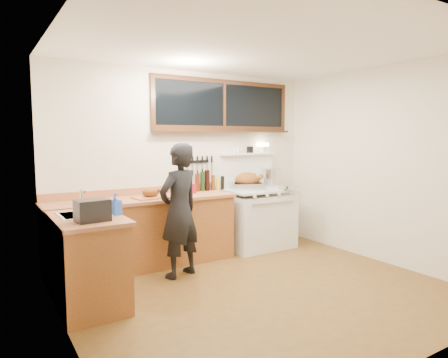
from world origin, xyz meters
TOP-DOWN VIEW (x-y plane):
  - ground_plane at (0.00, 0.00)m, footprint 4.00×3.50m
  - room_shell at (0.00, 0.00)m, footprint 4.10×3.60m
  - counter_back at (-0.80, 1.45)m, footprint 2.44×0.64m
  - counter_left at (-1.70, 0.62)m, footprint 0.64×1.09m
  - sink_unit at (-1.68, 0.70)m, footprint 0.50×0.45m
  - vintage_stove at (1.00, 1.41)m, footprint 1.02×0.74m
  - back_window at (0.60, 1.72)m, footprint 2.32×0.13m
  - left_doorway at (-1.99, -0.55)m, footprint 0.02×1.04m
  - knife_strip at (0.12, 1.73)m, footprint 0.52×0.03m
  - man at (-0.56, 0.88)m, footprint 0.68×0.56m
  - soap_bottle at (-1.43, 0.53)m, footprint 0.13×0.13m
  - toaster at (-1.70, 0.34)m, footprint 0.31×0.23m
  - cutting_board at (-0.72, 1.38)m, footprint 0.45×0.36m
  - roast_turkey at (0.81, 1.42)m, footprint 0.56×0.50m
  - stockpot at (1.39, 1.59)m, footprint 0.34×0.34m
  - saucepan at (1.03, 1.70)m, footprint 0.15×0.27m
  - pot_lid at (1.32, 1.11)m, footprint 0.27×0.27m
  - coffee_tin at (-0.07, 1.48)m, footprint 0.10×0.08m
  - pitcher at (-0.22, 1.57)m, footprint 0.11×0.11m
  - bottle_cluster at (0.26, 1.63)m, footprint 0.48×0.07m

SIDE VIEW (x-z plane):
  - ground_plane at x=0.00m, z-range -0.02..0.00m
  - counter_left at x=-1.70m, z-range 0.00..0.90m
  - counter_back at x=-0.80m, z-range -0.05..0.95m
  - vintage_stove at x=1.00m, z-range -0.33..1.26m
  - man at x=-0.56m, z-range 0.00..1.61m
  - sink_unit at x=-1.68m, z-range 0.66..1.03m
  - pot_lid at x=1.32m, z-range 0.89..0.93m
  - cutting_board at x=-0.72m, z-range 0.88..1.02m
  - saucepan at x=1.03m, z-range 0.90..1.01m
  - coffee_tin at x=-0.07m, z-range 0.90..1.03m
  - pitcher at x=-0.22m, z-range 0.90..1.09m
  - toaster at x=-1.70m, z-range 0.90..1.10m
  - roast_turkey at x=0.81m, z-range 0.88..1.13m
  - soap_bottle at x=-1.43m, z-range 0.90..1.11m
  - bottle_cluster at x=0.26m, z-range 0.88..1.18m
  - stockpot at x=1.39m, z-range 0.90..1.18m
  - left_doorway at x=-1.99m, z-range 0.00..2.17m
  - knife_strip at x=0.12m, z-range 1.17..1.45m
  - room_shell at x=0.00m, z-range 0.32..2.97m
  - back_window at x=0.60m, z-range 1.68..2.45m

